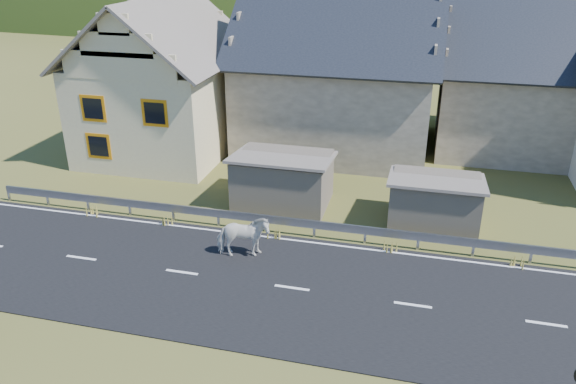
# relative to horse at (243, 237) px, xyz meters

# --- Properties ---
(ground) EXTENTS (160.00, 160.00, 0.00)m
(ground) POSITION_rel_horse_xyz_m (2.23, -1.58, -0.86)
(ground) COLOR #3F4419
(ground) RESTS_ON ground
(road) EXTENTS (60.00, 7.00, 0.04)m
(road) POSITION_rel_horse_xyz_m (2.23, -1.58, -0.84)
(road) COLOR black
(road) RESTS_ON ground
(lane_markings) EXTENTS (60.00, 6.60, 0.01)m
(lane_markings) POSITION_rel_horse_xyz_m (2.23, -1.58, -0.81)
(lane_markings) COLOR silver
(lane_markings) RESTS_ON road
(guardrail) EXTENTS (28.10, 0.09, 0.75)m
(guardrail) POSITION_rel_horse_xyz_m (2.23, 2.10, -0.30)
(guardrail) COLOR #93969B
(guardrail) RESTS_ON ground
(shed_left) EXTENTS (4.30, 3.30, 2.40)m
(shed_left) POSITION_rel_horse_xyz_m (0.23, 4.92, 0.24)
(shed_left) COLOR #685D50
(shed_left) RESTS_ON ground
(shed_right) EXTENTS (3.80, 2.90, 2.20)m
(shed_right) POSITION_rel_horse_xyz_m (6.73, 4.42, 0.14)
(shed_right) COLOR #685D50
(shed_right) RESTS_ON ground
(house_cream) EXTENTS (7.80, 9.80, 8.30)m
(house_cream) POSITION_rel_horse_xyz_m (-7.78, 10.42, 3.50)
(house_cream) COLOR beige
(house_cream) RESTS_ON ground
(house_stone_a) EXTENTS (10.80, 9.80, 8.90)m
(house_stone_a) POSITION_rel_horse_xyz_m (1.23, 13.42, 3.77)
(house_stone_a) COLOR tan
(house_stone_a) RESTS_ON ground
(house_stone_b) EXTENTS (9.80, 8.80, 8.10)m
(house_stone_b) POSITION_rel_horse_xyz_m (11.23, 15.42, 3.38)
(house_stone_b) COLOR tan
(house_stone_b) RESTS_ON ground
(mountain) EXTENTS (440.00, 280.00, 260.00)m
(mountain) POSITION_rel_horse_xyz_m (7.23, 178.42, -20.86)
(mountain) COLOR #263F11
(mountain) RESTS_ON ground
(horse) EXTENTS (1.41, 2.11, 1.64)m
(horse) POSITION_rel_horse_xyz_m (0.00, 0.00, 0.00)
(horse) COLOR silver
(horse) RESTS_ON road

